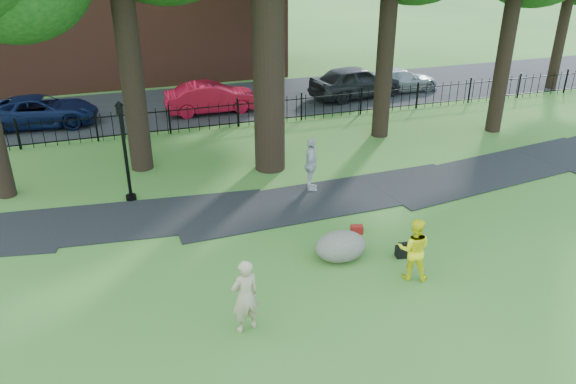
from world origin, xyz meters
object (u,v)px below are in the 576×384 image
object	(u,v)px
man	(414,249)
boulder	(341,244)
woman	(245,296)
lamppost	(125,153)
red_sedan	(212,98)

from	to	relation	value
man	boulder	distance (m)	2.02
woman	lamppost	size ratio (longest dim) A/B	0.53
man	red_sedan	world-z (taller)	man
woman	lamppost	distance (m)	7.79
woman	man	size ratio (longest dim) A/B	1.07
man	lamppost	distance (m)	9.45
woman	boulder	size ratio (longest dim) A/B	1.27
boulder	lamppost	distance (m)	7.54
woman	boulder	world-z (taller)	woman
man	red_sedan	distance (m)	15.64
woman	boulder	bearing A→B (deg)	-159.68
man	lamppost	bearing A→B (deg)	-18.82
lamppost	red_sedan	world-z (taller)	lamppost
man	boulder	xyz separation A→B (m)	(-1.35, 1.44, -0.42)
man	red_sedan	bearing A→B (deg)	-54.73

